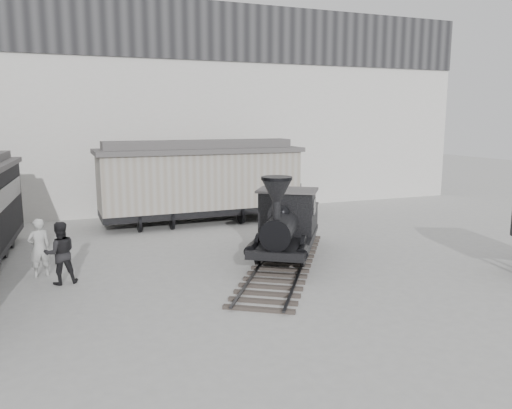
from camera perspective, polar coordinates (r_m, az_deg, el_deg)
name	(u,v)px	position (r m, az deg, el deg)	size (l,w,h in m)	color
ground	(300,294)	(14.61, 5.06, -10.20)	(90.00, 90.00, 0.00)	#9E9E9B
north_wall	(181,108)	(27.98, -8.51, 10.83)	(34.00, 2.51, 11.00)	silver
locomotive	(286,228)	(17.68, 3.44, -2.73)	(6.42, 8.55, 3.15)	#3F3630
boxcar	(200,180)	(24.16, -6.38, 2.83)	(9.80, 3.26, 3.99)	black
visitor_a	(39,248)	(17.28, -23.54, -4.56)	(0.69, 0.45, 1.90)	silver
visitor_b	(60,253)	(16.30, -21.47, -5.18)	(0.94, 0.73, 1.93)	black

